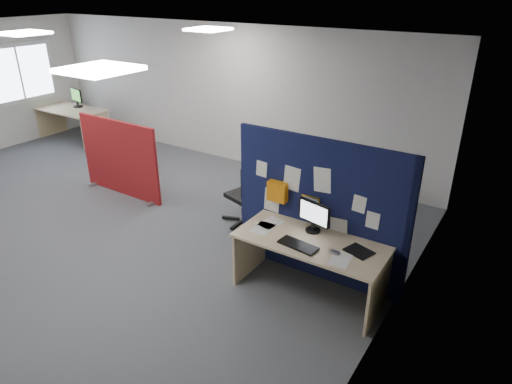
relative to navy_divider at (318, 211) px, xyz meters
The scene contains 17 objects.
floor 3.65m from the navy_divider, 168.57° to the right, with size 9.00×9.00×0.00m, color #4E5156.
ceiling 3.97m from the navy_divider, 168.57° to the right, with size 9.00×7.00×0.02m, color white.
wall_back 4.48m from the navy_divider, 141.07° to the left, with size 9.00×0.02×2.70m, color silver.
wall_right 1.33m from the navy_divider, 34.12° to the right, with size 0.02×7.00×2.70m, color silver.
window 8.03m from the navy_divider, behind, with size 0.06×1.70×1.30m.
ceiling_lights 3.60m from the navy_divider, behind, with size 4.10×4.10×0.04m.
navy_divider is the anchor object (origin of this frame).
main_desk 0.51m from the navy_divider, 72.20° to the right, with size 1.72×0.76×0.73m.
monitor_main 0.20m from the navy_divider, 79.02° to the right, with size 0.42×0.18×0.38m.
keyboard 0.60m from the navy_divider, 85.23° to the right, with size 0.45×0.18×0.03m, color black.
mouse 0.69m from the navy_divider, 48.13° to the right, with size 0.10×0.06×0.03m, color gray.
paper_tray 0.75m from the navy_divider, 26.57° to the right, with size 0.28×0.22×0.01m, color black.
red_divider 3.92m from the navy_divider, behind, with size 1.76×0.30×1.32m.
second_desk 7.41m from the navy_divider, 164.87° to the left, with size 1.67×0.83×0.73m.
monitor_second 7.44m from the navy_divider, 163.63° to the left, with size 0.47×0.22×0.43m.
office_chair 1.60m from the navy_divider, 155.84° to the left, with size 0.67×0.65×1.01m.
desk_papers 0.49m from the navy_divider, 108.11° to the right, with size 1.28×0.62×0.00m.
Camera 1 is at (5.45, -3.77, 3.39)m, focal length 32.00 mm.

